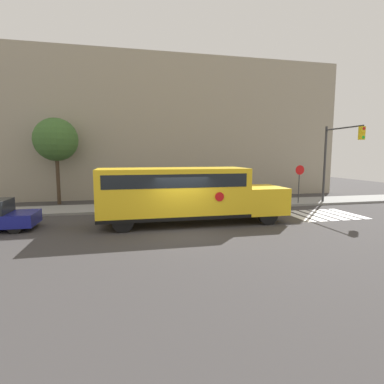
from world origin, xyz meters
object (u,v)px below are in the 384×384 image
Objects in this scene: tree_near_sidewalk at (56,140)px; stop_sign at (299,179)px; traffic_light at (336,153)px; school_bus at (184,192)px.

stop_sign is at bearing -13.51° from tree_near_sidewalk.
traffic_light reaches higher than stop_sign.
traffic_light is 19.45m from tree_near_sidewalk.
school_bus is 3.40× the size of stop_sign.
school_bus is at bearing -164.14° from traffic_light.
school_bus is 11.44m from tree_near_sidewalk.
traffic_light is at bearing -14.40° from tree_near_sidewalk.
tree_near_sidewalk is (-7.62, 8.02, 2.95)m from school_bus.
stop_sign is 17.33m from tree_near_sidewalk.
traffic_light is (2.18, -0.83, 1.86)m from stop_sign.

